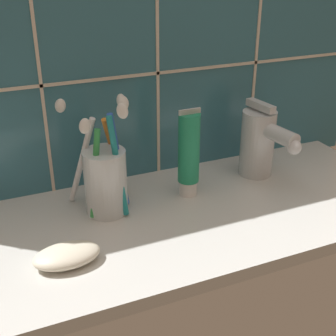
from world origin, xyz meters
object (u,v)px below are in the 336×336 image
Objects in this scene: toothpaste_tube at (189,154)px; sink_faucet at (261,141)px; toothbrush_cup at (106,176)px; soap_bar at (67,255)px.

sink_faucet is at bearing 5.60° from toothpaste_tube.
toothbrush_cup is 2.07× the size of soap_bar.
sink_faucet reaches higher than soap_bar.
sink_faucet is 1.52× the size of soap_bar.
soap_bar is (-8.55, -10.57, -4.73)cm from toothbrush_cup.
toothpaste_tube reaches higher than sink_faucet.
toothbrush_cup reaches higher than toothpaste_tube.
sink_faucet is (14.38, 1.41, -0.85)cm from toothpaste_tube.
sink_faucet is (28.02, 1.24, 0.53)cm from toothbrush_cup.
soap_bar is (-36.57, -11.81, -5.26)cm from sink_faucet.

